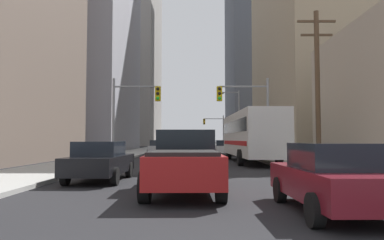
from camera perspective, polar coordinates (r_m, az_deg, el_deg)
sidewalk_left at (r=52.90m, az=-7.42°, el=-4.71°), size 3.97×160.00×0.15m
sidewalk_right at (r=52.82m, az=7.69°, el=-4.71°), size 3.97×160.00×0.15m
city_bus at (r=25.48m, az=9.33°, el=-2.31°), size 2.89×11.58×3.40m
pickup_truck_red at (r=11.02m, az=-1.12°, el=-6.56°), size 2.20×5.44×1.90m
sedan_maroon at (r=8.52m, az=21.57°, el=-8.47°), size 1.95×4.24×1.52m
sedan_black at (r=14.38m, az=-14.33°, el=-6.30°), size 1.95×4.25×1.52m
sedan_white at (r=36.13m, az=4.98°, el=-4.39°), size 1.95×4.26×1.52m
sedan_silver at (r=36.39m, az=-5.30°, el=-4.38°), size 1.95×4.24×1.52m
traffic_signal_near_left at (r=26.20m, az=-9.18°, el=2.27°), size 3.47×0.44×6.00m
traffic_signal_near_right at (r=26.08m, az=8.48°, el=2.32°), size 3.75×0.44×6.00m
traffic_signal_far_right at (r=66.37m, az=3.59°, el=-0.97°), size 3.81×0.44×6.00m
utility_pole_right at (r=21.88m, az=19.23°, el=5.42°), size 2.20×0.28×9.01m
street_lamp_right at (r=43.85m, az=6.94°, el=0.79°), size 2.43×0.32×7.50m
building_left_mid_office at (r=58.07m, az=-19.53°, el=12.14°), size 19.32×21.60×33.34m
building_left_far_tower at (r=103.14m, az=-10.91°, el=15.13°), size 18.76×27.50×67.48m
building_right_mid_block at (r=54.72m, az=25.46°, el=12.00°), size 25.73×26.30×31.12m
building_right_far_highrise at (r=102.13m, az=12.85°, el=14.51°), size 24.12×27.31×64.67m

